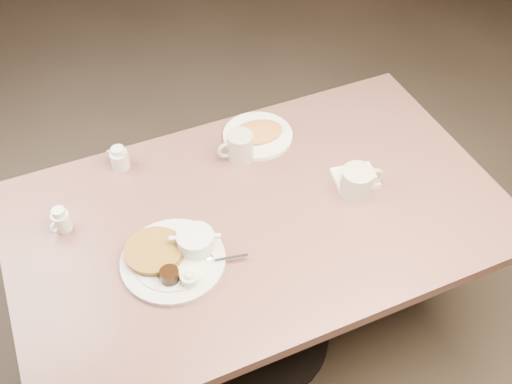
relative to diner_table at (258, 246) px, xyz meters
name	(u,v)px	position (x,y,z in m)	size (l,w,h in m)	color
room	(260,23)	(0.00, 0.00, 0.82)	(7.04, 8.04, 2.84)	#4C3F33
diner_table	(258,246)	(0.00, 0.00, 0.00)	(1.50, 0.90, 0.75)	#84564C
main_plate	(175,255)	(-0.29, -0.07, 0.19)	(0.39, 0.38, 0.07)	silver
coffee_mug_near	(358,181)	(0.32, -0.05, 0.22)	(0.15, 0.11, 0.09)	beige
napkin	(355,178)	(0.34, 0.00, 0.18)	(0.15, 0.13, 0.02)	white
coffee_mug_far	(239,147)	(0.04, 0.24, 0.22)	(0.13, 0.09, 0.10)	beige
creamer_left	(61,220)	(-0.56, 0.18, 0.21)	(0.07, 0.07, 0.08)	silver
creamer_right	(119,158)	(-0.33, 0.36, 0.21)	(0.08, 0.08, 0.08)	silver
hash_plate	(258,134)	(0.13, 0.31, 0.18)	(0.26, 0.26, 0.04)	white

